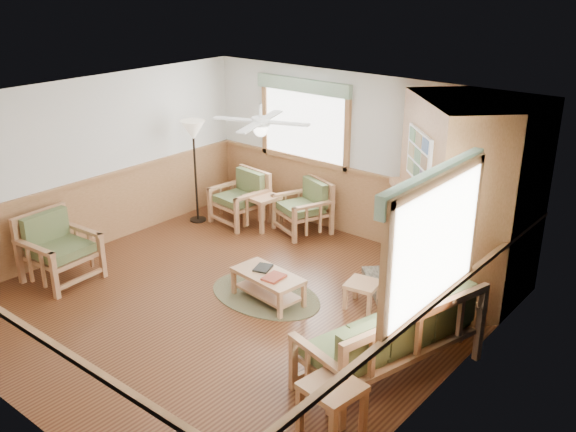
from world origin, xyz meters
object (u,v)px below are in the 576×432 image
Objects in this scene: armchair_back_right at (302,207)px; floor_lamp_left at (195,172)px; end_table_sofa at (332,410)px; end_table_chairs at (262,211)px; sofa at (390,335)px; armchair_back_left at (239,198)px; armchair_left at (60,249)px; coffee_table at (268,287)px; floor_lamp_right at (446,272)px; footstool at (362,295)px.

armchair_back_right is 0.49× the size of floor_lamp_left.
end_table_sofa is at bearing -27.49° from armchair_back_right.
end_table_chairs is at bearing -135.51° from armchair_back_right.
sofa is 4.90m from armchair_back_left.
armchair_left is 1.69× the size of end_table_chairs.
floor_lamp_left is at bearing 161.16° from coffee_table.
coffee_table is 2.42m from floor_lamp_right.
footstool is at bearing -65.05° from armchair_left.
sofa is 4.91m from armchair_left.
floor_lamp_left reaches higher than sofa.
floor_lamp_right is at bearing -8.47° from floor_lamp_left.
coffee_table is 2.75m from end_table_sofa.
floor_lamp_left is (-5.10, 3.01, 0.61)m from end_table_sofa.
end_table_sofa is at bearing 19.52° from sofa.
armchair_back_right reaches higher than end_table_chairs.
armchair_left is (-4.81, -1.02, 0.00)m from sofa.
end_table_chairs is (0.46, 0.08, -0.16)m from armchair_back_left.
floor_lamp_left reaches higher than armchair_back_left.
coffee_table is 3.27m from floor_lamp_left.
end_table_chairs is 5.34m from end_table_sofa.
sofa reaches higher than coffee_table.
armchair_left is 1.67× the size of end_table_sofa.
sofa reaches higher than end_table_chairs.
armchair_left is at bearing -90.57° from armchair_back_left.
armchair_back_right is 1.96m from floor_lamp_left.
end_table_sofa is 1.42× the size of footstool.
floor_lamp_right is (4.02, -1.27, 0.61)m from end_table_chairs.
armchair_left is at bearing 177.65° from end_table_sofa.
armchair_back_right reaches higher than footstool.
sofa is at bearing -19.75° from armchair_back_left.
sofa is at bearing -95.66° from floor_lamp_right.
floor_lamp_right is (5.10, -0.76, -0.01)m from floor_lamp_left.
armchair_back_right is at bearing 155.26° from floor_lamp_right.
armchair_left reaches higher than footstool.
footstool is 0.23× the size of floor_lamp_left.
sofa is 2.18m from coffee_table.
floor_lamp_right is (1.15, -0.04, 0.72)m from footstool.
armchair_back_right is 1.52× the size of end_table_chairs.
armchair_back_right is 3.73m from floor_lamp_right.
armchair_back_right is 5.08m from end_table_sofa.
armchair_left is 2.38× the size of footstool.
end_table_sofa is at bearing -29.06° from coffee_table.
end_table_chairs is 1.35m from floor_lamp_left.
sofa is 1.17× the size of floor_lamp_left.
footstool is (3.32, -1.15, -0.27)m from armchair_back_left.
floor_lamp_right reaches higher than sofa.
footstool is (1.07, 0.67, -0.02)m from coffee_table.
coffee_table is at bearing -148.14° from footstool.
sofa is at bearing -82.11° from armchair_left.
armchair_left is (-0.44, -3.23, 0.04)m from armchair_back_left.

